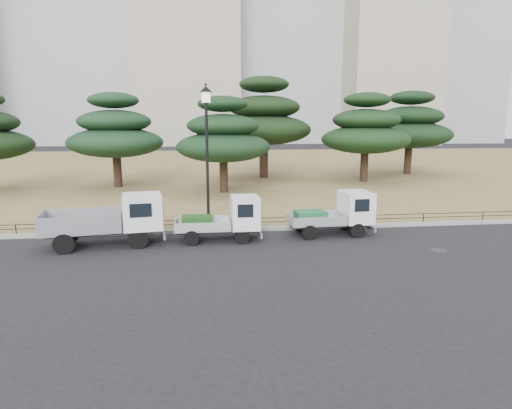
{
  "coord_description": "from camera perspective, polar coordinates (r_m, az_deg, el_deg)",
  "views": [
    {
      "loc": [
        -2.2,
        -15.65,
        4.68
      ],
      "look_at": [
        0.0,
        2.0,
        1.3
      ],
      "focal_mm": 30.0,
      "sensor_mm": 36.0,
      "label": 1
    }
  ],
  "objects": [
    {
      "name": "street_lamp",
      "position": [
        18.55,
        -6.59,
        9.38
      ],
      "size": [
        0.54,
        0.54,
        6.07
      ],
      "color": "black",
      "rests_on": "lawn"
    },
    {
      "name": "truck_kei_rear",
      "position": [
        18.49,
        10.66,
        -1.19
      ],
      "size": [
        3.55,
        1.67,
        1.83
      ],
      "rotation": [
        0.0,
        0.0,
        0.05
      ],
      "color": "black",
      "rests_on": "ground"
    },
    {
      "name": "tarp_pile",
      "position": [
        20.28,
        -23.98,
        -2.08
      ],
      "size": [
        1.33,
        0.98,
        0.88
      ],
      "rotation": [
        0.0,
        0.0,
        -0.01
      ],
      "color": "#153FA4",
      "rests_on": "lawn"
    },
    {
      "name": "lawn",
      "position": [
        46.53,
        -4.38,
        5.04
      ],
      "size": [
        120.0,
        56.0,
        0.15
      ],
      "primitive_type": "cube",
      "color": "olive",
      "rests_on": "ground"
    },
    {
      "name": "pine_center_left",
      "position": [
        28.4,
        -4.4,
        8.92
      ],
      "size": [
        6.19,
        6.19,
        6.29
      ],
      "color": "black",
      "rests_on": "lawn"
    },
    {
      "name": "pine_west_near",
      "position": [
        32.41,
        -18.25,
        9.04
      ],
      "size": [
        6.7,
        6.7,
        6.7
      ],
      "color": "black",
      "rests_on": "lawn"
    },
    {
      "name": "ground",
      "position": [
        16.48,
        0.86,
        -5.74
      ],
      "size": [
        220.0,
        220.0,
        0.0
      ],
      "primitive_type": "plane",
      "color": "black"
    },
    {
      "name": "radio_tower",
      "position": [
        127.59,
        30.85,
        20.78
      ],
      "size": [
        1.8,
        1.8,
        63.0
      ],
      "color": "#D83F33",
      "rests_on": "ground"
    },
    {
      "name": "pine_center_right",
      "position": [
        36.3,
        1.06,
        11.23
      ],
      "size": [
        7.87,
        7.87,
        8.34
      ],
      "color": "black",
      "rests_on": "lawn"
    },
    {
      "name": "pipe_fence",
      "position": [
        19.01,
        -0.28,
        -2.13
      ],
      "size": [
        38.0,
        0.04,
        0.4
      ],
      "color": "black",
      "rests_on": "lawn"
    },
    {
      "name": "truck_large",
      "position": [
        17.48,
        -18.74,
        -1.72
      ],
      "size": [
        4.64,
        2.36,
        1.93
      ],
      "rotation": [
        0.0,
        0.0,
        0.15
      ],
      "color": "black",
      "rests_on": "ground"
    },
    {
      "name": "truck_kei_front",
      "position": [
        17.32,
        -4.19,
        -1.91
      ],
      "size": [
        3.37,
        1.47,
        1.78
      ],
      "rotation": [
        0.0,
        0.0,
        -0.0
      ],
      "color": "black",
      "rests_on": "ground"
    },
    {
      "name": "tower_center_left",
      "position": [
        103.24,
        -9.25,
        23.39
      ],
      "size": [
        22.0,
        20.0,
        55.0
      ],
      "primitive_type": "cube",
      "color": "#AAA08C",
      "rests_on": "ground"
    },
    {
      "name": "pine_east_near",
      "position": [
        34.82,
        14.42,
        9.52
      ],
      "size": [
        6.83,
        6.83,
        6.9
      ],
      "color": "black",
      "rests_on": "lawn"
    },
    {
      "name": "tower_east",
      "position": [
        108.12,
        17.12,
        20.59
      ],
      "size": [
        20.0,
        18.0,
        48.0
      ],
      "primitive_type": "cube",
      "color": "#AAA08C",
      "rests_on": "ground"
    },
    {
      "name": "curb",
      "position": [
        18.95,
        -0.22,
        -3.29
      ],
      "size": [
        120.0,
        0.25,
        0.16
      ],
      "primitive_type": "cube",
      "color": "gray",
      "rests_on": "ground"
    },
    {
      "name": "pine_east_far",
      "position": [
        41.31,
        19.85,
        9.76
      ],
      "size": [
        7.35,
        7.35,
        7.39
      ],
      "color": "black",
      "rests_on": "lawn"
    },
    {
      "name": "manhole",
      "position": [
        17.5,
        23.15,
        -5.62
      ],
      "size": [
        0.6,
        0.6,
        0.01
      ],
      "primitive_type": "cylinder",
      "color": "#2D2D30",
      "rests_on": "ground"
    }
  ]
}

